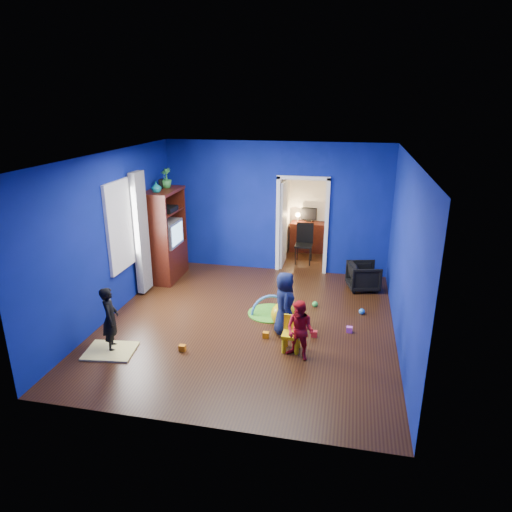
% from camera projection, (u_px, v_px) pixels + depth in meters
% --- Properties ---
extents(floor, '(5.00, 5.50, 0.01)m').
position_uv_depth(floor, '(249.00, 323.00, 8.06)').
color(floor, black).
rests_on(floor, ground).
extents(ceiling, '(5.00, 5.50, 0.01)m').
position_uv_depth(ceiling, '(248.00, 156.00, 7.11)').
color(ceiling, white).
rests_on(ceiling, wall_back).
extents(wall_back, '(5.00, 0.02, 2.90)m').
position_uv_depth(wall_back, '(276.00, 208.00, 10.13)').
color(wall_back, navy).
rests_on(wall_back, floor).
extents(wall_front, '(5.00, 0.02, 2.90)m').
position_uv_depth(wall_front, '(193.00, 318.00, 5.05)').
color(wall_front, navy).
rests_on(wall_front, floor).
extents(wall_left, '(0.02, 5.50, 2.90)m').
position_uv_depth(wall_left, '(111.00, 236.00, 8.08)').
color(wall_left, navy).
rests_on(wall_left, floor).
extents(wall_right, '(0.02, 5.50, 2.90)m').
position_uv_depth(wall_right, '(404.00, 255.00, 7.10)').
color(wall_right, navy).
rests_on(wall_right, floor).
extents(alcove, '(1.00, 1.75, 2.50)m').
position_uv_depth(alcove, '(306.00, 209.00, 10.89)').
color(alcove, silver).
rests_on(alcove, floor).
extents(armchair, '(0.74, 0.73, 0.56)m').
position_uv_depth(armchair, '(364.00, 276.00, 9.39)').
color(armchair, black).
rests_on(armchair, floor).
extents(child_black, '(0.38, 0.45, 1.05)m').
position_uv_depth(child_black, '(110.00, 319.00, 7.06)').
color(child_black, black).
rests_on(child_black, floor).
extents(child_navy, '(0.46, 0.60, 1.09)m').
position_uv_depth(child_navy, '(285.00, 304.00, 7.53)').
color(child_navy, '#10173D').
rests_on(child_navy, floor).
extents(toddler_red, '(0.56, 0.50, 0.93)m').
position_uv_depth(toddler_red, '(300.00, 330.00, 6.82)').
color(toddler_red, red).
rests_on(toddler_red, floor).
extents(vase, '(0.27, 0.27, 0.21)m').
position_uv_depth(vase, '(156.00, 187.00, 9.15)').
color(vase, '#0E5E70').
rests_on(vase, tv_armoire).
extents(potted_plant, '(0.29, 0.29, 0.41)m').
position_uv_depth(potted_plant, '(166.00, 178.00, 9.60)').
color(potted_plant, '#328B38').
rests_on(potted_plant, tv_armoire).
extents(tv_armoire, '(0.58, 1.14, 1.96)m').
position_uv_depth(tv_armoire, '(166.00, 235.00, 9.78)').
color(tv_armoire, '#391009').
rests_on(tv_armoire, floor).
extents(crt_tv, '(0.46, 0.70, 0.54)m').
position_uv_depth(crt_tv, '(167.00, 233.00, 9.76)').
color(crt_tv, silver).
rests_on(crt_tv, tv_armoire).
extents(yellow_blanket, '(0.82, 0.69, 0.03)m').
position_uv_depth(yellow_blanket, '(110.00, 351.00, 7.13)').
color(yellow_blanket, '#F2E07A').
rests_on(yellow_blanket, floor).
extents(hopper_ball, '(0.44, 0.44, 0.44)m').
position_uv_depth(hopper_ball, '(284.00, 314.00, 7.88)').
color(hopper_ball, yellow).
rests_on(hopper_ball, floor).
extents(kid_chair, '(0.29, 0.29, 0.50)m').
position_uv_depth(kid_chair, '(291.00, 336.00, 7.10)').
color(kid_chair, yellow).
rests_on(kid_chair, floor).
extents(play_mat, '(0.80, 0.80, 0.02)m').
position_uv_depth(play_mat, '(270.00, 313.00, 8.39)').
color(play_mat, green).
rests_on(play_mat, floor).
extents(toy_arch, '(0.66, 0.38, 0.72)m').
position_uv_depth(toy_arch, '(270.00, 313.00, 8.39)').
color(toy_arch, '#3F8CD8').
rests_on(toy_arch, floor).
extents(window_left, '(0.03, 0.95, 1.55)m').
position_uv_depth(window_left, '(121.00, 225.00, 8.36)').
color(window_left, white).
rests_on(window_left, wall_left).
extents(curtain, '(0.14, 0.42, 2.40)m').
position_uv_depth(curtain, '(141.00, 233.00, 8.95)').
color(curtain, slate).
rests_on(curtain, floor).
extents(doorway, '(1.16, 0.10, 2.10)m').
position_uv_depth(doorway, '(302.00, 227.00, 10.15)').
color(doorway, white).
rests_on(doorway, floor).
extents(study_desk, '(0.88, 0.44, 0.75)m').
position_uv_depth(study_desk, '(308.00, 237.00, 11.76)').
color(study_desk, '#3D140A').
rests_on(study_desk, floor).
extents(desk_monitor, '(0.40, 0.05, 0.32)m').
position_uv_depth(desk_monitor, '(309.00, 214.00, 11.69)').
color(desk_monitor, black).
rests_on(desk_monitor, study_desk).
extents(desk_lamp, '(0.14, 0.14, 0.14)m').
position_uv_depth(desk_lamp, '(298.00, 215.00, 11.69)').
color(desk_lamp, '#FFD88C').
rests_on(desk_lamp, study_desk).
extents(folding_chair, '(0.40, 0.40, 0.92)m').
position_uv_depth(folding_chair, '(304.00, 245.00, 10.85)').
color(folding_chair, black).
rests_on(folding_chair, floor).
extents(book_shelf, '(0.88, 0.24, 0.04)m').
position_uv_depth(book_shelf, '(311.00, 172.00, 11.33)').
color(book_shelf, white).
rests_on(book_shelf, study_desk).
extents(toy_0, '(0.10, 0.08, 0.10)m').
position_uv_depth(toy_0, '(314.00, 334.00, 7.57)').
color(toy_0, red).
rests_on(toy_0, floor).
extents(toy_1, '(0.11, 0.11, 0.11)m').
position_uv_depth(toy_1, '(362.00, 311.00, 8.37)').
color(toy_1, blue).
rests_on(toy_1, floor).
extents(toy_2, '(0.10, 0.08, 0.10)m').
position_uv_depth(toy_2, '(182.00, 348.00, 7.14)').
color(toy_2, orange).
rests_on(toy_2, floor).
extents(toy_3, '(0.11, 0.11, 0.11)m').
position_uv_depth(toy_3, '(315.00, 304.00, 8.67)').
color(toy_3, green).
rests_on(toy_3, floor).
extents(toy_4, '(0.10, 0.08, 0.10)m').
position_uv_depth(toy_4, '(349.00, 330.00, 7.71)').
color(toy_4, '#D951D5').
rests_on(toy_4, floor).
extents(toy_5, '(0.10, 0.08, 0.10)m').
position_uv_depth(toy_5, '(266.00, 335.00, 7.54)').
color(toy_5, orange).
rests_on(toy_5, floor).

